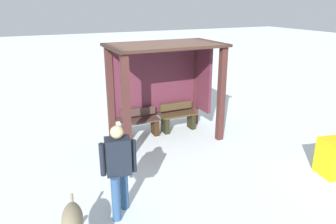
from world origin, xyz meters
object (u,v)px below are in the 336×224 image
object	(u,v)px
bench_center_inside	(178,118)
dog	(73,224)
bench_left_inside	(140,125)
bus_shelter	(166,74)
person_walking	(119,165)

from	to	relation	value
bench_center_inside	dog	distance (m)	4.88
bench_left_inside	bench_center_inside	world-z (taller)	bench_center_inside
bench_left_inside	dog	bearing A→B (deg)	-123.08
bus_shelter	bench_left_inside	xyz separation A→B (m)	(-0.67, 0.12, -1.30)
person_walking	dog	xyz separation A→B (m)	(-0.85, -0.60, -0.41)
bus_shelter	bench_left_inside	bearing A→B (deg)	170.29
bench_center_inside	bus_shelter	bearing A→B (deg)	-164.88
bus_shelter	bench_center_inside	world-z (taller)	bus_shelter
bus_shelter	person_walking	size ratio (longest dim) A/B	1.74
bench_center_inside	dog	world-z (taller)	bench_center_inside
bench_center_inside	bench_left_inside	bearing A→B (deg)	179.92
bus_shelter	dog	size ratio (longest dim) A/B	2.54
bus_shelter	person_walking	xyz separation A→B (m)	(-2.11, -2.80, -0.73)
bus_shelter	bench_center_inside	bearing A→B (deg)	15.12
bus_shelter	dog	bearing A→B (deg)	-131.08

